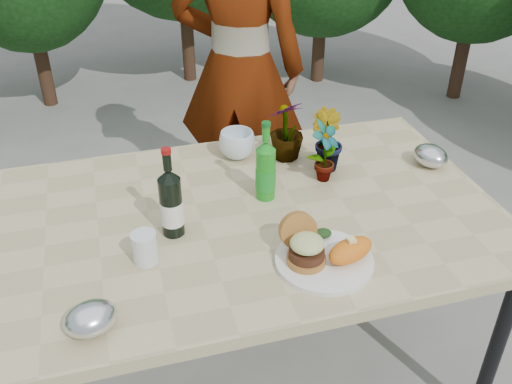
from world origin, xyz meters
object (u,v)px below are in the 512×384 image
object	(u,v)px
person	(239,69)
dinner_plate	(324,261)
patio_table	(249,227)
wine_bottle	(171,204)

from	to	relation	value
person	dinner_plate	bearing A→B (deg)	111.22
patio_table	person	world-z (taller)	person
dinner_plate	patio_table	bearing A→B (deg)	115.55
wine_bottle	person	xyz separation A→B (m)	(0.47, 1.04, -0.02)
dinner_plate	wine_bottle	world-z (taller)	wine_bottle
patio_table	dinner_plate	world-z (taller)	dinner_plate
wine_bottle	patio_table	bearing A→B (deg)	29.16
wine_bottle	person	bearing A→B (deg)	85.99
patio_table	dinner_plate	bearing A→B (deg)	-64.45
dinner_plate	person	distance (m)	1.30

